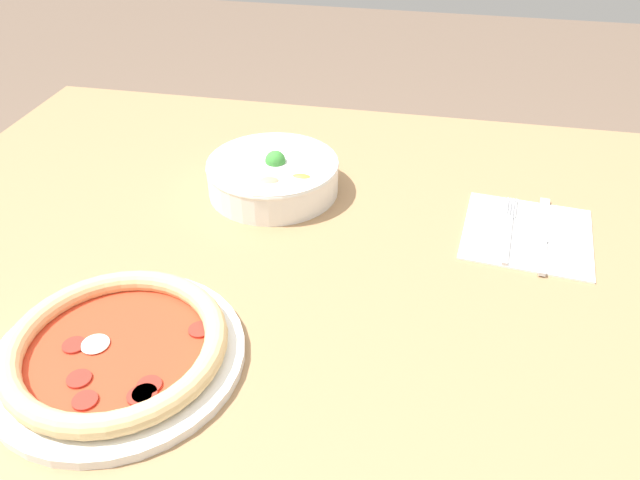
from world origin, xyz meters
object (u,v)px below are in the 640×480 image
(bowl, at_px, (273,174))
(fork, at_px, (508,230))
(pizza, at_px, (117,349))
(knife, at_px, (544,237))

(bowl, distance_m, fork, 0.37)
(pizza, height_order, fork, pizza)
(pizza, bearing_deg, fork, 38.03)
(knife, bearing_deg, pizza, 130.69)
(pizza, distance_m, knife, 0.59)
(pizza, bearing_deg, bowl, 79.12)
(bowl, bearing_deg, pizza, -100.88)
(fork, distance_m, knife, 0.05)
(knife, bearing_deg, fork, 88.20)
(bowl, distance_m, knife, 0.42)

